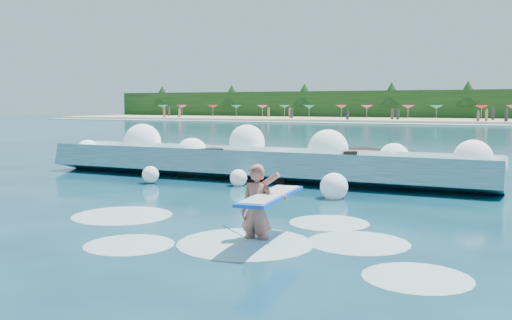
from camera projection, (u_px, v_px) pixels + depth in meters
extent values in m
plane|color=#072438|center=(165.00, 214.00, 13.84)|extent=(200.00, 200.00, 0.00)
cube|color=tan|center=(470.00, 121.00, 83.78)|extent=(140.00, 20.00, 0.40)
cube|color=silver|center=(462.00, 124.00, 73.93)|extent=(140.00, 5.00, 0.08)
cube|color=black|center=(477.00, 105.00, 92.53)|extent=(140.00, 4.00, 5.00)
cube|color=teal|center=(254.00, 168.00, 20.22)|extent=(16.42, 2.50, 1.37)
cube|color=white|center=(263.00, 154.00, 20.89)|extent=(16.42, 1.16, 0.64)
cube|color=black|center=(208.00, 163.00, 21.86)|extent=(2.75, 2.52, 1.21)
cube|color=black|center=(271.00, 171.00, 19.86)|extent=(1.75, 1.41, 0.93)
cube|color=black|center=(356.00, 168.00, 19.76)|extent=(2.32, 2.37, 1.30)
imported|color=#A35C4C|center=(257.00, 211.00, 10.94)|extent=(0.68, 0.46, 1.83)
cube|color=blue|center=(271.00, 196.00, 10.83)|extent=(0.82, 2.54, 0.06)
cube|color=white|center=(271.00, 195.00, 10.83)|extent=(0.70, 2.33, 0.06)
cylinder|color=black|center=(236.00, 233.00, 9.80)|extent=(0.01, 0.91, 0.43)
sphere|color=white|center=(88.00, 151.00, 22.99)|extent=(0.91, 0.91, 0.91)
sphere|color=white|center=(143.00, 142.00, 22.79)|extent=(1.47, 1.47, 1.47)
sphere|color=white|center=(192.00, 154.00, 21.46)|extent=(1.22, 1.22, 1.22)
sphere|color=white|center=(247.00, 142.00, 21.14)|extent=(1.33, 1.33, 1.33)
sphere|color=white|center=(276.00, 165.00, 19.65)|extent=(0.89, 0.89, 0.89)
sphere|color=white|center=(328.00, 149.00, 19.28)|extent=(1.36, 1.36, 1.36)
sphere|color=white|center=(394.00, 159.00, 18.75)|extent=(1.04, 1.04, 1.04)
sphere|color=white|center=(473.00, 159.00, 17.02)|extent=(1.18, 1.18, 1.18)
sphere|color=white|center=(151.00, 174.00, 19.12)|extent=(0.56, 0.56, 0.56)
sphere|color=white|center=(238.00, 178.00, 18.58)|extent=(0.57, 0.57, 0.57)
sphere|color=white|center=(334.00, 187.00, 16.07)|extent=(0.79, 0.79, 0.79)
ellipsoid|color=silver|center=(245.00, 243.00, 10.89)|extent=(2.67, 2.67, 0.13)
ellipsoid|color=silver|center=(129.00, 245.00, 10.79)|extent=(1.74, 1.74, 0.09)
ellipsoid|color=silver|center=(358.00, 243.00, 10.94)|extent=(2.01, 2.01, 0.10)
ellipsoid|color=silver|center=(122.00, 216.00, 13.62)|extent=(2.41, 2.41, 0.12)
ellipsoid|color=silver|center=(329.00, 223.00, 12.77)|extent=(1.82, 1.82, 0.09)
ellipsoid|color=silver|center=(417.00, 278.00, 8.74)|extent=(1.72, 1.72, 0.09)
cone|color=#15866E|center=(163.00, 106.00, 106.49)|extent=(2.00, 2.00, 0.50)
cone|color=#D23D6F|center=(182.00, 106.00, 105.59)|extent=(2.00, 2.00, 0.50)
cone|color=red|center=(213.00, 106.00, 103.94)|extent=(2.00, 2.00, 0.50)
cone|color=#15866E|center=(236.00, 106.00, 103.56)|extent=(2.00, 2.00, 0.50)
cone|color=#D23D6F|center=(262.00, 107.00, 98.26)|extent=(2.00, 2.00, 0.50)
cone|color=#15866E|center=(285.00, 107.00, 98.16)|extent=(2.00, 2.00, 0.50)
cone|color=#15866E|center=(309.00, 107.00, 95.13)|extent=(2.00, 2.00, 0.50)
cone|color=#D23D6F|center=(341.00, 107.00, 96.71)|extent=(2.00, 2.00, 0.50)
cone|color=#D23D6F|center=(367.00, 107.00, 91.85)|extent=(2.00, 2.00, 0.50)
cone|color=#D23D6F|center=(408.00, 107.00, 89.19)|extent=(2.00, 2.00, 0.50)
cone|color=#15866E|center=(436.00, 107.00, 85.83)|extent=(2.00, 2.00, 0.50)
cone|color=red|center=(482.00, 107.00, 85.64)|extent=(2.00, 2.00, 0.50)
cube|color=#3F332D|center=(320.00, 114.00, 90.99)|extent=(0.35, 0.22, 1.50)
cube|color=#262633|center=(314.00, 114.00, 88.70)|extent=(0.35, 0.22, 1.60)
cube|color=#8C664C|center=(195.00, 112.00, 105.08)|extent=(0.35, 0.22, 1.59)
cube|color=brown|center=(292.00, 114.00, 91.69)|extent=(0.35, 0.22, 1.45)
cube|color=#262633|center=(346.00, 115.00, 84.44)|extent=(0.35, 0.22, 1.42)
cube|color=brown|center=(336.00, 114.00, 89.39)|extent=(0.35, 0.22, 1.46)
cube|color=#8C664C|center=(502.00, 115.00, 80.21)|extent=(0.35, 0.22, 1.37)
cube|color=brown|center=(377.00, 115.00, 82.81)|extent=(0.35, 0.22, 1.41)
cube|color=#3F332D|center=(478.00, 115.00, 77.44)|extent=(0.35, 0.22, 1.47)
cube|color=#3F332D|center=(169.00, 112.00, 108.69)|extent=(0.35, 0.22, 1.38)
cube|color=#8C664C|center=(404.00, 115.00, 83.60)|extent=(0.35, 0.22, 1.45)
cube|color=#262633|center=(194.00, 112.00, 104.56)|extent=(0.35, 0.22, 1.57)
cube|color=brown|center=(182.00, 116.00, 95.36)|extent=(0.35, 0.22, 1.35)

